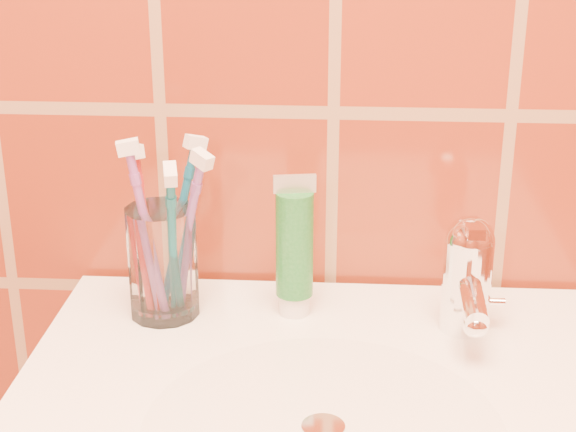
{
  "coord_description": "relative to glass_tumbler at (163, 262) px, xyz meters",
  "views": [
    {
      "loc": [
        0.01,
        0.3,
        1.28
      ],
      "look_at": [
        -0.04,
        1.08,
        0.97
      ],
      "focal_mm": 55.0,
      "sensor_mm": 36.0,
      "label": 1
    }
  ],
  "objects": [
    {
      "name": "toothpaste_tube",
      "position": [
        0.13,
        0.01,
        0.01
      ],
      "size": [
        0.04,
        0.04,
        0.15
      ],
      "rotation": [
        0.0,
        0.0,
        0.17
      ],
      "color": "white",
      "rests_on": "pedestal_sink"
    },
    {
      "name": "toothbrush_0",
      "position": [
        -0.01,
        -0.01,
        0.04
      ],
      "size": [
        0.07,
        0.06,
        0.2
      ],
      "primitive_type": null,
      "rotation": [
        0.15,
        0.0,
        -1.32
      ],
      "color": "#8A499C",
      "rests_on": "glass_tumbler"
    },
    {
      "name": "glass_tumbler",
      "position": [
        0.0,
        0.0,
        0.0
      ],
      "size": [
        0.08,
        0.08,
        0.12
      ],
      "primitive_type": "cylinder",
      "rotation": [
        0.0,
        0.0,
        0.08
      ],
      "color": "white",
      "rests_on": "pedestal_sink"
    },
    {
      "name": "toothbrush_2",
      "position": [
        0.03,
        -0.01,
        0.03
      ],
      "size": [
        0.13,
        0.12,
        0.2
      ],
      "primitive_type": null,
      "rotation": [
        0.31,
        0.0,
        0.91
      ],
      "color": "#7A499D",
      "rests_on": "glass_tumbler"
    },
    {
      "name": "toothbrush_1",
      "position": [
        0.01,
        0.02,
        0.03
      ],
      "size": [
        0.12,
        0.11,
        0.19
      ],
      "primitive_type": null,
      "rotation": [
        0.28,
        0.0,
        2.22
      ],
      "color": "navy",
      "rests_on": "glass_tumbler"
    },
    {
      "name": "faucet",
      "position": [
        0.3,
        -0.02,
        0.01
      ],
      "size": [
        0.05,
        0.11,
        0.12
      ],
      "color": "white",
      "rests_on": "pedestal_sink"
    },
    {
      "name": "toothbrush_3",
      "position": [
        0.02,
        -0.03,
        0.03
      ],
      "size": [
        0.08,
        0.16,
        0.21
      ],
      "primitive_type": null,
      "rotation": [
        0.4,
        0.0,
        0.24
      ],
      "color": "#0C5C6B",
      "rests_on": "glass_tumbler"
    },
    {
      "name": "toothbrush_4",
      "position": [
        -0.02,
        0.01,
        0.03
      ],
      "size": [
        0.08,
        0.09,
        0.19
      ],
      "primitive_type": null,
      "rotation": [
        0.17,
        0.0,
        -2.48
      ],
      "color": "red",
      "rests_on": "glass_tumbler"
    }
  ]
}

